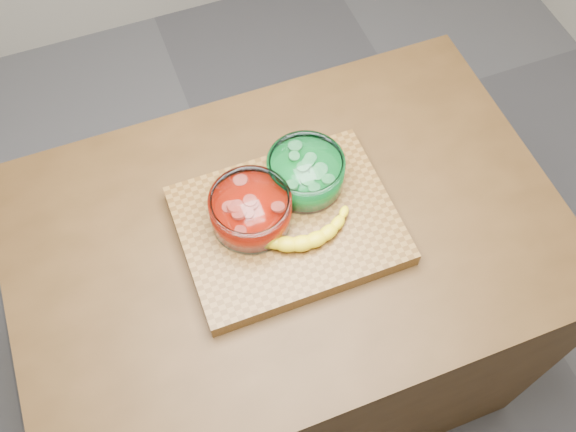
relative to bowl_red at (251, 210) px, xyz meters
name	(u,v)px	position (x,y,z in m)	size (l,w,h in m)	color
ground	(288,360)	(0.07, -0.03, -0.98)	(3.50, 3.50, 0.00)	#5C5C61
counter	(288,309)	(0.07, -0.03, -0.53)	(1.20, 0.80, 0.90)	#472E15
cutting_board	(288,225)	(0.07, -0.03, -0.06)	(0.45, 0.35, 0.04)	brown
bowl_red	(251,210)	(0.00, 0.00, 0.00)	(0.17, 0.17, 0.08)	white
bowl_green	(306,173)	(0.14, 0.05, 0.00)	(0.17, 0.17, 0.08)	white
banana	(300,228)	(0.08, -0.06, -0.02)	(0.26, 0.13, 0.04)	yellow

